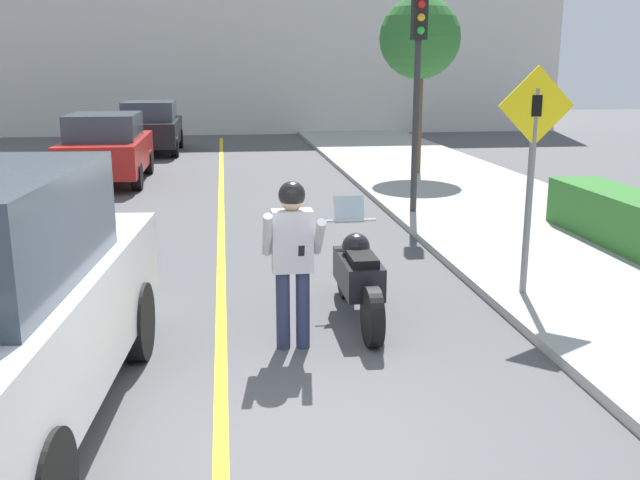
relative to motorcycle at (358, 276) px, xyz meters
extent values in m
plane|color=#4C4C4F|center=(-0.94, -2.83, -0.50)|extent=(80.00, 80.00, 0.00)
cube|color=#9E9E99|center=(3.86, 1.17, -0.45)|extent=(4.40, 44.00, 0.11)
cube|color=yellow|center=(-1.54, 3.17, -0.50)|extent=(0.12, 36.00, 0.01)
cube|color=beige|center=(-0.94, 23.17, 3.78)|extent=(28.00, 1.20, 8.56)
cylinder|color=black|center=(0.00, -0.81, -0.19)|extent=(0.14, 0.62, 0.62)
cylinder|color=black|center=(0.00, 0.79, -0.19)|extent=(0.14, 0.62, 0.62)
cube|color=black|center=(0.00, -0.01, 0.04)|extent=(0.40, 1.11, 0.36)
sphere|color=black|center=(0.00, 0.14, 0.30)|extent=(0.32, 0.32, 0.32)
cube|color=black|center=(0.00, -0.26, 0.26)|extent=(0.28, 0.48, 0.10)
cylinder|color=silver|center=(0.00, 0.54, 0.52)|extent=(0.62, 0.03, 0.03)
cube|color=silver|center=(0.00, 0.61, 0.64)|extent=(0.36, 0.12, 0.31)
cylinder|color=#282D4C|center=(-0.91, -0.76, -0.10)|extent=(0.14, 0.14, 0.81)
cylinder|color=#282D4C|center=(-0.71, -0.76, -0.10)|extent=(0.14, 0.14, 0.81)
cube|color=#B7B7BC|center=(-0.81, -0.76, 0.61)|extent=(0.40, 0.22, 0.62)
cylinder|color=#B7B7BC|center=(-1.06, -0.86, 0.71)|extent=(0.09, 0.38, 0.48)
cylinder|color=#B7B7BC|center=(-0.56, -0.88, 0.68)|extent=(0.09, 0.44, 0.44)
sphere|color=tan|center=(-0.81, -0.76, 1.02)|extent=(0.22, 0.22, 0.22)
sphere|color=black|center=(-0.81, -0.76, 1.07)|extent=(0.26, 0.26, 0.26)
cube|color=black|center=(-0.75, -1.04, 0.58)|extent=(0.06, 0.05, 0.11)
cylinder|color=black|center=(-2.33, -0.83, -0.12)|extent=(0.28, 0.77, 0.76)
cylinder|color=slate|center=(2.11, 0.35, 0.82)|extent=(0.08, 0.08, 2.43)
cube|color=yellow|center=(2.11, 0.33, 1.84)|extent=(0.91, 0.02, 0.91)
cube|color=black|center=(2.11, 0.31, 1.84)|extent=(0.12, 0.01, 0.24)
cylinder|color=#2D2D30|center=(2.08, 5.38, 1.55)|extent=(0.12, 0.12, 3.89)
cube|color=black|center=(2.08, 5.36, 3.12)|extent=(0.26, 0.22, 0.76)
sphere|color=red|center=(2.08, 5.24, 3.34)|extent=(0.14, 0.14, 0.14)
sphere|color=gold|center=(2.08, 5.24, 3.12)|extent=(0.14, 0.14, 0.14)
sphere|color=green|center=(2.08, 5.24, 2.90)|extent=(0.14, 0.14, 0.14)
cylinder|color=brown|center=(3.46, 10.29, 0.93)|extent=(0.24, 0.24, 2.65)
sphere|color=#2D6B2D|center=(3.46, 10.29, 2.97)|extent=(2.01, 2.01, 2.01)
cylinder|color=black|center=(-5.10, 11.73, -0.18)|extent=(0.22, 0.64, 0.64)
cylinder|color=black|center=(-3.45, 11.73, -0.18)|extent=(0.22, 0.64, 0.64)
cylinder|color=black|center=(-5.10, 9.13, -0.18)|extent=(0.22, 0.64, 0.64)
cylinder|color=black|center=(-3.45, 9.13, -0.18)|extent=(0.22, 0.64, 0.64)
cube|color=#B21E19|center=(-4.27, 10.43, 0.20)|extent=(1.80, 4.20, 0.76)
cube|color=#38424C|center=(-4.27, 10.26, 0.88)|extent=(1.58, 2.18, 0.60)
cylinder|color=black|center=(-4.63, 17.86, -0.18)|extent=(0.22, 0.64, 0.64)
cylinder|color=black|center=(-2.97, 17.86, -0.18)|extent=(0.22, 0.64, 0.64)
cylinder|color=black|center=(-4.63, 15.25, -0.18)|extent=(0.22, 0.64, 0.64)
cylinder|color=black|center=(-2.97, 15.25, -0.18)|extent=(0.22, 0.64, 0.64)
cube|color=black|center=(-3.80, 16.55, 0.20)|extent=(1.80, 4.20, 0.76)
cube|color=#38424C|center=(-3.80, 16.39, 0.88)|extent=(1.58, 2.18, 0.60)
camera|label=1|loc=(-1.44, -7.53, 2.29)|focal=40.00mm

